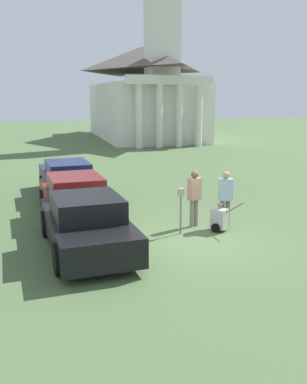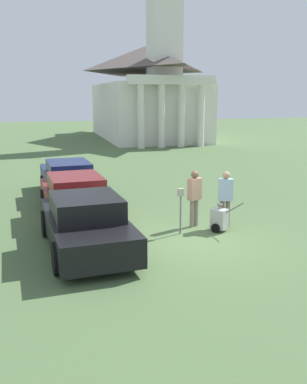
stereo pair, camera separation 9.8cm
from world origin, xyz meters
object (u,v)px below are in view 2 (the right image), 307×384
(parked_car_black, at_px, (86,224))
(parked_car_maroon, at_px, (75,198))
(person_worker, at_px, (194,195))
(parking_meter, at_px, (181,202))
(church, at_px, (147,87))
(equipment_cart, at_px, (219,219))
(person_supervisor, at_px, (225,195))
(parked_car_navy, at_px, (69,180))

(parked_car_black, xyz_separation_m, parked_car_maroon, (-0.00, 3.13, -0.01))
(parked_car_maroon, distance_m, person_worker, 3.99)
(parking_meter, height_order, church, church)
(parking_meter, bearing_deg, equipment_cart, -3.26)
(person_supervisor, bearing_deg, equipment_cart, 62.84)
(parked_car_navy, distance_m, person_supervisor, 6.89)
(person_worker, distance_m, equipment_cart, 1.07)
(equipment_cart, bearing_deg, person_worker, 93.72)
(person_worker, bearing_deg, parking_meter, 18.60)
(parking_meter, xyz_separation_m, church, (6.28, 28.68, 3.81))
(person_worker, xyz_separation_m, church, (5.64, 28.09, 3.75))
(equipment_cart, bearing_deg, parked_car_black, 150.40)
(person_supervisor, xyz_separation_m, equipment_cart, (-0.34, -0.36, -0.61))
(parked_car_navy, bearing_deg, parked_car_maroon, -93.94)
(equipment_cart, height_order, church, church)
(person_worker, height_order, church, church)
(parked_car_black, relative_size, equipment_cart, 4.77)
(parking_meter, height_order, person_supervisor, person_supervisor)
(parked_car_navy, relative_size, person_supervisor, 3.00)
(parked_car_black, xyz_separation_m, person_supervisor, (4.36, 0.87, 0.31))
(parked_car_navy, bearing_deg, parking_meter, -67.32)
(parked_car_black, height_order, parking_meter, parked_car_black)
(parking_meter, relative_size, person_supervisor, 0.78)
(parked_car_navy, xyz_separation_m, parking_meter, (2.82, -5.62, 0.26))
(parked_car_black, distance_m, person_worker, 3.67)
(parked_car_navy, height_order, church, church)
(equipment_cart, bearing_deg, parked_car_maroon, 110.15)
(parked_car_black, bearing_deg, parked_car_navy, 86.05)
(parking_meter, distance_m, person_supervisor, 1.57)
(equipment_cart, bearing_deg, church, 43.21)
(parked_car_black, relative_size, church, 0.24)
(church, bearing_deg, parked_car_maroon, -109.20)
(parked_car_maroon, xyz_separation_m, parking_meter, (2.82, -2.55, 0.27))
(parked_car_maroon, distance_m, parked_car_navy, 3.07)
(person_worker, relative_size, person_supervisor, 1.01)
(parked_car_maroon, relative_size, parked_car_navy, 0.98)
(parked_car_navy, bearing_deg, parked_car_black, -93.95)
(person_worker, bearing_deg, person_supervisor, 137.51)
(parked_car_navy, relative_size, equipment_cart, 5.26)
(parking_meter, relative_size, church, 0.07)
(person_supervisor, xyz_separation_m, church, (4.74, 28.39, 3.76))
(parked_car_black, relative_size, parked_car_maroon, 0.92)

